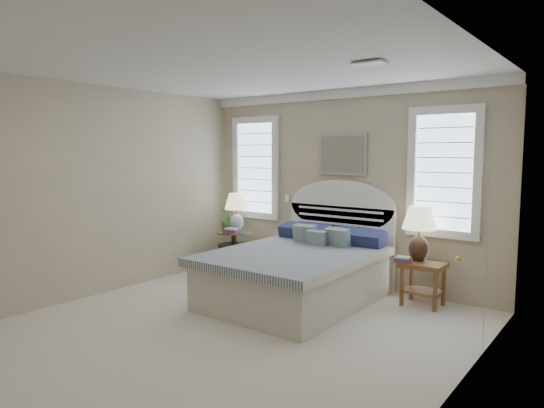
{
  "coord_description": "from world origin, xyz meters",
  "views": [
    {
      "loc": [
        3.3,
        -3.49,
        1.84
      ],
      "look_at": [
        -0.11,
        1.0,
        1.24
      ],
      "focal_mm": 32.0,
      "sensor_mm": 36.0,
      "label": 1
    }
  ],
  "objects_px": {
    "nightstand_right": "(423,274)",
    "side_table_left": "(234,247)",
    "lamp_left": "(236,208)",
    "lamp_right": "(419,227)",
    "bed": "(301,270)",
    "floor_pot": "(234,258)"
  },
  "relations": [
    {
      "from": "bed",
      "to": "lamp_left",
      "type": "height_order",
      "value": "bed"
    },
    {
      "from": "side_table_left",
      "to": "nightstand_right",
      "type": "bearing_deg",
      "value": 1.94
    },
    {
      "from": "side_table_left",
      "to": "nightstand_right",
      "type": "distance_m",
      "value": 2.95
    },
    {
      "from": "bed",
      "to": "lamp_left",
      "type": "relative_size",
      "value": 3.82
    },
    {
      "from": "lamp_right",
      "to": "lamp_left",
      "type": "bearing_deg",
      "value": -177.27
    },
    {
      "from": "lamp_left",
      "to": "lamp_right",
      "type": "xyz_separation_m",
      "value": [
        2.83,
        0.13,
        -0.05
      ]
    },
    {
      "from": "floor_pot",
      "to": "lamp_left",
      "type": "height_order",
      "value": "lamp_left"
    },
    {
      "from": "bed",
      "to": "floor_pot",
      "type": "xyz_separation_m",
      "value": [
        -1.62,
        0.55,
        -0.17
      ]
    },
    {
      "from": "lamp_left",
      "to": "lamp_right",
      "type": "height_order",
      "value": "lamp_left"
    },
    {
      "from": "floor_pot",
      "to": "lamp_left",
      "type": "bearing_deg",
      "value": 91.15
    },
    {
      "from": "nightstand_right",
      "to": "side_table_left",
      "type": "bearing_deg",
      "value": -178.06
    },
    {
      "from": "side_table_left",
      "to": "floor_pot",
      "type": "bearing_deg",
      "value": -53.6
    },
    {
      "from": "bed",
      "to": "floor_pot",
      "type": "bearing_deg",
      "value": 161.14
    },
    {
      "from": "lamp_left",
      "to": "side_table_left",
      "type": "bearing_deg",
      "value": -127.28
    },
    {
      "from": "floor_pot",
      "to": "lamp_right",
      "type": "relative_size",
      "value": 0.71
    },
    {
      "from": "nightstand_right",
      "to": "bed",
      "type": "bearing_deg",
      "value": -151.97
    },
    {
      "from": "floor_pot",
      "to": "side_table_left",
      "type": "bearing_deg",
      "value": 126.4
    },
    {
      "from": "nightstand_right",
      "to": "lamp_right",
      "type": "height_order",
      "value": "lamp_right"
    },
    {
      "from": "side_table_left",
      "to": "lamp_left",
      "type": "bearing_deg",
      "value": 52.72
    },
    {
      "from": "side_table_left",
      "to": "lamp_right",
      "type": "xyz_separation_m",
      "value": [
        2.86,
        0.17,
        0.55
      ]
    },
    {
      "from": "side_table_left",
      "to": "floor_pot",
      "type": "distance_m",
      "value": 0.18
    },
    {
      "from": "nightstand_right",
      "to": "floor_pot",
      "type": "relative_size",
      "value": 1.11
    }
  ]
}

